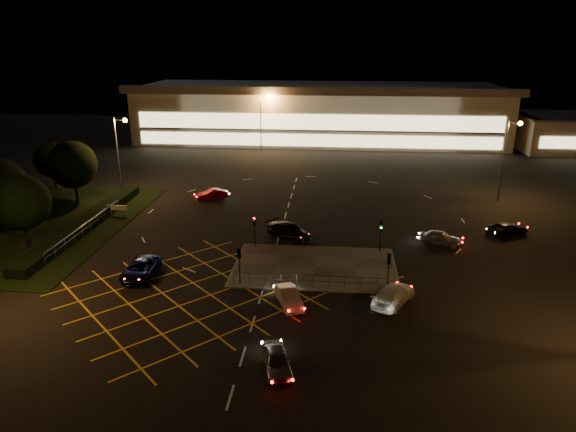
# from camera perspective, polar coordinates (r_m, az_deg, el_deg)

# --- Properties ---
(ground) EXTENTS (180.00, 180.00, 0.00)m
(ground) POSITION_cam_1_polar(r_m,az_deg,el_deg) (47.88, 0.70, -4.64)
(ground) COLOR black
(ground) RESTS_ON ground
(pedestrian_island) EXTENTS (14.00, 9.00, 0.12)m
(pedestrian_island) POSITION_cam_1_polar(r_m,az_deg,el_deg) (45.92, 2.99, -5.65)
(pedestrian_island) COLOR #4C4944
(pedestrian_island) RESTS_ON ground
(grass_verge) EXTENTS (18.00, 30.00, 0.08)m
(grass_verge) POSITION_cam_1_polar(r_m,az_deg,el_deg) (61.91, -25.59, -0.96)
(grass_verge) COLOR black
(grass_verge) RESTS_ON ground
(hedge) EXTENTS (2.00, 26.00, 1.00)m
(hedge) POSITION_cam_1_polar(r_m,az_deg,el_deg) (59.37, -21.50, -0.73)
(hedge) COLOR black
(hedge) RESTS_ON ground
(supermarket) EXTENTS (72.00, 26.50, 10.50)m
(supermarket) POSITION_cam_1_polar(r_m,az_deg,el_deg) (106.65, 3.49, 11.47)
(supermarket) COLOR beige
(supermarket) RESTS_ON ground
(retail_unit_a) EXTENTS (18.80, 14.80, 6.35)m
(retail_unit_a) POSITION_cam_1_polar(r_m,az_deg,el_deg) (107.73, 28.83, 8.14)
(retail_unit_a) COLOR beige
(retail_unit_a) RESTS_ON ground
(streetlight_nw) EXTENTS (1.78, 0.56, 10.03)m
(streetlight_nw) POSITION_cam_1_polar(r_m,az_deg,el_deg) (68.58, -18.16, 7.44)
(streetlight_nw) COLOR slate
(streetlight_nw) RESTS_ON ground
(streetlight_ne) EXTENTS (1.78, 0.56, 10.03)m
(streetlight_ne) POSITION_cam_1_polar(r_m,az_deg,el_deg) (68.25, 23.27, 6.79)
(streetlight_ne) COLOR slate
(streetlight_ne) RESTS_ON ground
(streetlight_far_left) EXTENTS (1.78, 0.56, 10.03)m
(streetlight_far_left) POSITION_cam_1_polar(r_m,az_deg,el_deg) (93.51, -2.79, 11.20)
(streetlight_far_left) COLOR slate
(streetlight_far_left) RESTS_ON ground
(streetlight_far_right) EXTENTS (1.78, 0.56, 10.03)m
(streetlight_far_right) POSITION_cam_1_polar(r_m,az_deg,el_deg) (98.33, 21.56, 10.31)
(streetlight_far_right) COLOR slate
(streetlight_far_right) RESTS_ON ground
(signal_sw) EXTENTS (0.28, 0.30, 3.15)m
(signal_sw) POSITION_cam_1_polar(r_m,az_deg,el_deg) (41.99, -5.43, -4.72)
(signal_sw) COLOR black
(signal_sw) RESTS_ON pedestrian_island
(signal_se) EXTENTS (0.28, 0.30, 3.15)m
(signal_se) POSITION_cam_1_polar(r_m,az_deg,el_deg) (41.55, 11.13, -5.27)
(signal_se) COLOR black
(signal_se) RESTS_ON pedestrian_island
(signal_nw) EXTENTS (0.28, 0.30, 3.15)m
(signal_nw) POSITION_cam_1_polar(r_m,az_deg,el_deg) (49.29, -3.74, -1.01)
(signal_nw) COLOR black
(signal_nw) RESTS_ON pedestrian_island
(signal_ne) EXTENTS (0.28, 0.30, 3.15)m
(signal_ne) POSITION_cam_1_polar(r_m,az_deg,el_deg) (48.92, 10.29, -1.44)
(signal_ne) COLOR black
(signal_ne) RESTS_ON pedestrian_island
(tree_b) EXTENTS (5.40, 5.40, 7.35)m
(tree_b) POSITION_cam_1_polar(r_m,az_deg,el_deg) (62.81, -29.33, 3.13)
(tree_b) COLOR black
(tree_b) RESTS_ON ground
(tree_c) EXTENTS (5.76, 5.76, 7.84)m
(tree_c) POSITION_cam_1_polar(r_m,az_deg,el_deg) (67.29, -22.82, 5.28)
(tree_c) COLOR black
(tree_c) RESTS_ON ground
(tree_d) EXTENTS (4.68, 4.68, 6.37)m
(tree_d) POSITION_cam_1_polar(r_m,az_deg,el_deg) (75.49, -24.71, 5.66)
(tree_d) COLOR black
(tree_d) RESTS_ON ground
(tree_e) EXTENTS (5.40, 5.40, 7.35)m
(tree_e) POSITION_cam_1_polar(r_m,az_deg,el_deg) (54.72, -27.55, 1.37)
(tree_e) COLOR black
(tree_e) RESTS_ON ground
(car_near_silver) EXTENTS (2.55, 4.18, 1.33)m
(car_near_silver) POSITION_cam_1_polar(r_m,az_deg,el_deg) (32.52, -1.28, -15.74)
(car_near_silver) COLOR #AEB1B6
(car_near_silver) RESTS_ON ground
(car_queue_white) EXTENTS (2.68, 4.15, 1.29)m
(car_queue_white) POSITION_cam_1_polar(r_m,az_deg,el_deg) (39.49, 0.10, -9.01)
(car_queue_white) COLOR #B9B9B9
(car_queue_white) RESTS_ON ground
(car_left_blue) EXTENTS (2.42, 5.09, 1.40)m
(car_left_blue) POSITION_cam_1_polar(r_m,az_deg,el_deg) (45.74, -16.06, -5.64)
(car_left_blue) COLOR #0D154E
(car_left_blue) RESTS_ON ground
(car_far_dkgrey) EXTENTS (5.36, 4.67, 1.48)m
(car_far_dkgrey) POSITION_cam_1_polar(r_m,az_deg,el_deg) (52.29, 0.11, -1.67)
(car_far_dkgrey) COLOR black
(car_far_dkgrey) RESTS_ON ground
(car_right_silver) EXTENTS (4.26, 2.58, 1.36)m
(car_right_silver) POSITION_cam_1_polar(r_m,az_deg,el_deg) (52.92, 16.56, -2.31)
(car_right_silver) COLOR #B5B6BC
(car_right_silver) RESTS_ON ground
(car_circ_red) EXTENTS (4.04, 2.98, 1.27)m
(car_circ_red) POSITION_cam_1_polar(r_m,az_deg,el_deg) (65.81, -8.46, 2.40)
(car_circ_red) COLOR maroon
(car_circ_red) RESTS_ON ground
(car_east_grey) EXTENTS (4.87, 3.78, 1.23)m
(car_east_grey) POSITION_cam_1_polar(r_m,az_deg,el_deg) (57.99, 23.19, -1.29)
(car_east_grey) COLOR black
(car_east_grey) RESTS_ON ground
(car_approach_white) EXTENTS (4.15, 5.26, 1.43)m
(car_approach_white) POSITION_cam_1_polar(r_m,az_deg,el_deg) (40.53, 11.63, -8.56)
(car_approach_white) COLOR #BBBBBB
(car_approach_white) RESTS_ON ground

